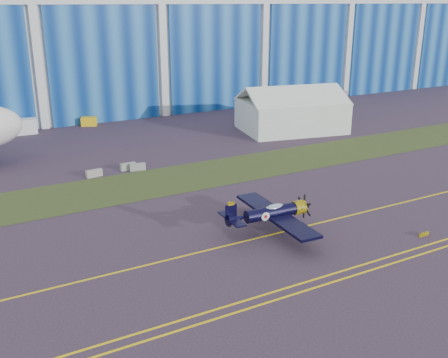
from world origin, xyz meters
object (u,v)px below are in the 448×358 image
shipping_container (19,127)px  tug (89,121)px  warbird (271,213)px  tent (292,108)px

shipping_container → tug: bearing=7.2°
warbird → shipping_container: bearing=108.9°
warbird → tent: tent is taller
warbird → tent: size_ratio=0.67×
shipping_container → tug: (11.64, 0.75, -0.46)m
tent → shipping_container: bearing=166.1°
tent → tug: size_ratio=7.13×
warbird → tent: 41.49m
warbird → tug: warbird is taller
tent → tug: bearing=156.8°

